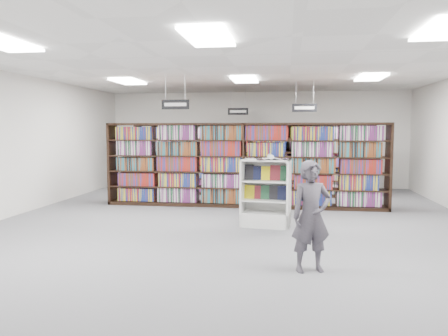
# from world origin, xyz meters

# --- Properties ---
(floor) EXTENTS (12.00, 12.00, 0.00)m
(floor) POSITION_xyz_m (0.00, 0.00, 0.00)
(floor) COLOR #525358
(floor) RESTS_ON ground
(ceiling) EXTENTS (10.00, 12.00, 0.10)m
(ceiling) POSITION_xyz_m (0.00, 0.00, 3.20)
(ceiling) COLOR white
(ceiling) RESTS_ON wall_back
(wall_back) EXTENTS (10.00, 0.10, 3.20)m
(wall_back) POSITION_xyz_m (0.00, 6.00, 1.60)
(wall_back) COLOR silver
(wall_back) RESTS_ON ground
(wall_front) EXTENTS (10.00, 0.10, 3.20)m
(wall_front) POSITION_xyz_m (0.00, -6.00, 1.60)
(wall_front) COLOR silver
(wall_front) RESTS_ON ground
(wall_left) EXTENTS (0.10, 12.00, 3.20)m
(wall_left) POSITION_xyz_m (-5.00, 0.00, 1.60)
(wall_left) COLOR silver
(wall_left) RESTS_ON ground
(bookshelf_row_near) EXTENTS (7.00, 0.60, 2.10)m
(bookshelf_row_near) POSITION_xyz_m (0.00, 2.00, 1.05)
(bookshelf_row_near) COLOR black
(bookshelf_row_near) RESTS_ON floor
(bookshelf_row_mid) EXTENTS (7.00, 0.60, 2.10)m
(bookshelf_row_mid) POSITION_xyz_m (0.00, 4.00, 1.05)
(bookshelf_row_mid) COLOR black
(bookshelf_row_mid) RESTS_ON floor
(bookshelf_row_far) EXTENTS (7.00, 0.60, 2.10)m
(bookshelf_row_far) POSITION_xyz_m (0.00, 5.70, 1.05)
(bookshelf_row_far) COLOR black
(bookshelf_row_far) RESTS_ON floor
(aisle_sign_left) EXTENTS (0.65, 0.02, 0.80)m
(aisle_sign_left) POSITION_xyz_m (-1.50, 1.00, 2.53)
(aisle_sign_left) COLOR #B2B2B7
(aisle_sign_left) RESTS_ON ceiling
(aisle_sign_right) EXTENTS (0.65, 0.02, 0.80)m
(aisle_sign_right) POSITION_xyz_m (1.50, 3.00, 2.53)
(aisle_sign_right) COLOR #B2B2B7
(aisle_sign_right) RESTS_ON ceiling
(aisle_sign_center) EXTENTS (0.65, 0.02, 0.80)m
(aisle_sign_center) POSITION_xyz_m (-0.50, 5.00, 2.53)
(aisle_sign_center) COLOR #B2B2B7
(aisle_sign_center) RESTS_ON ceiling
(troffer_front_left) EXTENTS (0.60, 1.20, 0.04)m
(troffer_front_left) POSITION_xyz_m (-3.00, -3.00, 3.16)
(troffer_front_left) COLOR white
(troffer_front_left) RESTS_ON ceiling
(troffer_front_center) EXTENTS (0.60, 1.20, 0.04)m
(troffer_front_center) POSITION_xyz_m (0.00, -3.00, 3.16)
(troffer_front_center) COLOR white
(troffer_front_center) RESTS_ON ceiling
(troffer_front_right) EXTENTS (0.60, 1.20, 0.04)m
(troffer_front_right) POSITION_xyz_m (3.00, -3.00, 3.16)
(troffer_front_right) COLOR white
(troffer_front_right) RESTS_ON ceiling
(troffer_back_left) EXTENTS (0.60, 1.20, 0.04)m
(troffer_back_left) POSITION_xyz_m (-3.00, 2.00, 3.16)
(troffer_back_left) COLOR white
(troffer_back_left) RESTS_ON ceiling
(troffer_back_center) EXTENTS (0.60, 1.20, 0.04)m
(troffer_back_center) POSITION_xyz_m (0.00, 2.00, 3.16)
(troffer_back_center) COLOR white
(troffer_back_center) RESTS_ON ceiling
(troffer_back_right) EXTENTS (0.60, 1.20, 0.04)m
(troffer_back_right) POSITION_xyz_m (3.00, 2.00, 3.16)
(troffer_back_right) COLOR white
(troffer_back_right) RESTS_ON ceiling
(endcap_display) EXTENTS (1.01, 0.59, 1.35)m
(endcap_display) POSITION_xyz_m (0.65, -0.20, 0.46)
(endcap_display) COLOR silver
(endcap_display) RESTS_ON floor
(open_book) EXTENTS (0.63, 0.43, 0.13)m
(open_book) POSITION_xyz_m (0.75, -0.29, 1.38)
(open_book) COLOR black
(open_book) RESTS_ON endcap_display
(shopper) EXTENTS (0.64, 0.52, 1.52)m
(shopper) POSITION_xyz_m (1.40, -2.92, 0.76)
(shopper) COLOR #444049
(shopper) RESTS_ON floor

